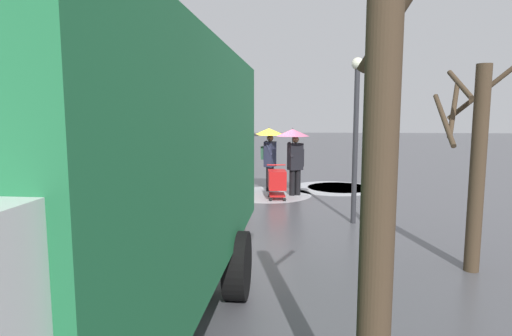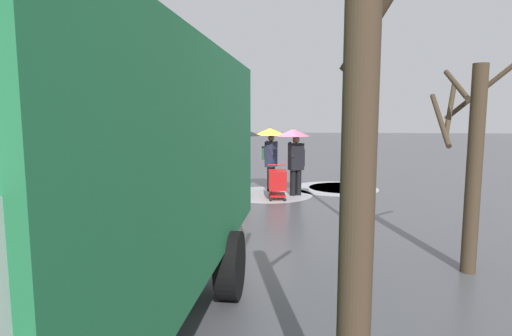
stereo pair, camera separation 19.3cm
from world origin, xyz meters
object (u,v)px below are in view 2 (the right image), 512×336
at_px(pedestrian_black_side, 295,146).
at_px(bare_tree_near, 472,161).
at_px(bare_tree_far, 356,178).
at_px(box_truck_background, 83,179).
at_px(pedestrian_white_side, 243,145).
at_px(street_lamp, 355,123).
at_px(hand_dolly_boxes, 237,172).
at_px(pedestrian_pink_side, 270,144).
at_px(shopping_cart_vendor, 277,181).
at_px(cargo_van_parked_right, 138,158).

distance_m(pedestrian_black_side, bare_tree_near, 6.97).
relative_size(bare_tree_near, bare_tree_far, 0.74).
distance_m(box_truck_background, pedestrian_white_side, 9.50).
xyz_separation_m(box_truck_background, bare_tree_far, (-2.56, 1.16, 0.22)).
xyz_separation_m(bare_tree_near, bare_tree_far, (2.41, 4.16, 0.32)).
relative_size(pedestrian_black_side, street_lamp, 0.56).
distance_m(hand_dolly_boxes, bare_tree_far, 10.32).
bearing_deg(bare_tree_far, street_lamp, -97.58).
bearing_deg(bare_tree_far, bare_tree_near, -120.06).
height_order(box_truck_background, bare_tree_far, bare_tree_far).
height_order(pedestrian_pink_side, street_lamp, street_lamp).
distance_m(box_truck_background, bare_tree_near, 5.80).
distance_m(shopping_cart_vendor, bare_tree_far, 10.04).
height_order(pedestrian_black_side, bare_tree_far, bare_tree_far).
height_order(hand_dolly_boxes, street_lamp, street_lamp).
relative_size(bare_tree_near, street_lamp, 0.89).
bearing_deg(box_truck_background, cargo_van_parked_right, -72.60).
bearing_deg(shopping_cart_vendor, bare_tree_far, 95.43).
bearing_deg(pedestrian_pink_side, bare_tree_far, 96.29).
xyz_separation_m(pedestrian_black_side, bare_tree_far, (-0.43, 10.51, 0.57)).
bearing_deg(box_truck_background, pedestrian_white_side, -92.92).
xyz_separation_m(shopping_cart_vendor, bare_tree_far, (-0.94, 9.87, 1.59)).
relative_size(hand_dolly_boxes, bare_tree_near, 0.45).
relative_size(box_truck_background, pedestrian_white_side, 3.87).
xyz_separation_m(pedestrian_pink_side, street_lamp, (-2.19, 4.10, 0.80)).
distance_m(box_truck_background, shopping_cart_vendor, 8.96).
distance_m(hand_dolly_boxes, pedestrian_black_side, 1.99).
xyz_separation_m(cargo_van_parked_right, pedestrian_pink_side, (-4.14, -1.08, 0.39)).
xyz_separation_m(pedestrian_pink_side, pedestrian_black_side, (-0.81, 0.74, 0.01)).
bearing_deg(hand_dolly_boxes, bare_tree_near, 128.27).
bearing_deg(hand_dolly_boxes, box_truck_background, 87.69).
distance_m(shopping_cart_vendor, pedestrian_black_side, 1.31).
bearing_deg(cargo_van_parked_right, bare_tree_far, 117.87).
relative_size(shopping_cart_vendor, pedestrian_black_side, 0.47).
relative_size(box_truck_background, hand_dolly_boxes, 5.35).
bearing_deg(pedestrian_black_side, pedestrian_pink_side, -42.50).
distance_m(cargo_van_parked_right, pedestrian_white_side, 3.36).
relative_size(cargo_van_parked_right, box_truck_background, 0.64).
bearing_deg(pedestrian_white_side, hand_dolly_boxes, 78.88).
relative_size(shopping_cart_vendor, street_lamp, 0.26).
bearing_deg(hand_dolly_boxes, pedestrian_white_side, -101.12).
distance_m(bare_tree_near, bare_tree_far, 4.81).
bearing_deg(cargo_van_parked_right, hand_dolly_boxes, 176.78).
height_order(cargo_van_parked_right, bare_tree_far, bare_tree_far).
relative_size(cargo_van_parked_right, hand_dolly_boxes, 3.45).
distance_m(shopping_cart_vendor, street_lamp, 3.77).
xyz_separation_m(shopping_cart_vendor, pedestrian_black_side, (-0.50, -0.65, 1.02)).
relative_size(hand_dolly_boxes, pedestrian_black_side, 0.72).
xyz_separation_m(cargo_van_parked_right, street_lamp, (-6.33, 3.02, 1.19)).
bearing_deg(bare_tree_near, pedestrian_black_side, -65.94).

